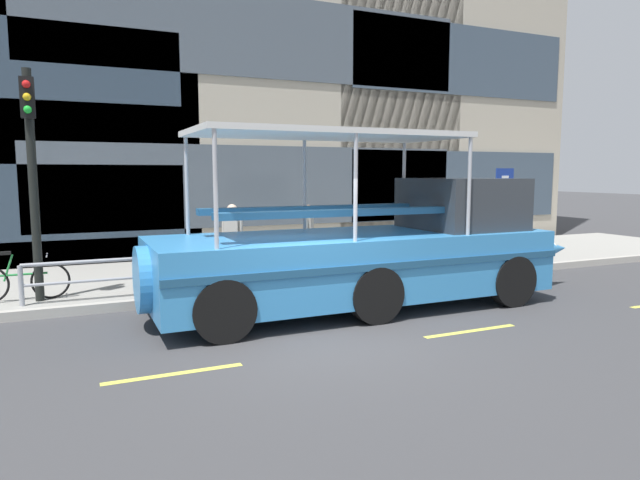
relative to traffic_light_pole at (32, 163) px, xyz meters
The scene contains 12 objects.
ground_plane 6.22m from the traffic_light_pole, 42.16° to the right, with size 120.00×120.00×0.00m, color #3D3D3F.
sidewalk 5.26m from the traffic_light_pole, 24.38° to the left, with size 32.00×4.80×0.18m, color #99968E.
curb_edge 4.96m from the traffic_light_pole, ahead, with size 32.00×0.18×0.18m, color #B2ADA3.
lane_centreline 6.68m from the traffic_light_pole, 47.25° to the right, with size 25.80×0.12×0.01m.
curb_guardrail 6.09m from the traffic_light_pole, ahead, with size 12.10×0.09×0.78m.
traffic_light_pole is the anchor object (origin of this frame).
parking_sign 11.51m from the traffic_light_pole, ahead, with size 0.60×0.12×2.54m.
leaned_bicycle 2.25m from the traffic_light_pole, 153.21° to the left, with size 1.74×0.46×0.96m.
duck_tour_boat 6.69m from the traffic_light_pole, 20.21° to the right, with size 9.55×2.58×3.34m.
pedestrian_near_bow 9.81m from the traffic_light_pole, ahead, with size 0.28×0.49×1.75m.
pedestrian_mid_left 6.11m from the traffic_light_pole, ahead, with size 0.33×0.39×1.65m.
pedestrian_mid_right 4.21m from the traffic_light_pole, ahead, with size 0.41×0.35×1.72m.
Camera 1 is at (-3.54, -7.85, 2.59)m, focal length 31.32 mm.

